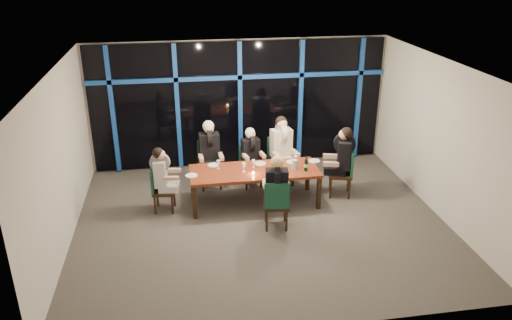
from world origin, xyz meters
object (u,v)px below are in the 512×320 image
object	(u,v)px
diner_near_mid	(277,181)
wine_bottle	(306,165)
diner_far_left	(209,145)
chair_near_mid	(277,202)
water_pitcher	(295,164)
chair_far_left	(210,161)
chair_end_left	(160,187)
diner_end_left	(162,170)
chair_far_mid	(250,163)
diner_far_mid	(251,149)
chair_end_right	(345,170)
diner_end_right	(342,152)
dining_table	(254,173)
diner_far_right	(282,141)
chair_far_right	(280,158)

from	to	relation	value
diner_near_mid	wine_bottle	world-z (taller)	diner_near_mid
wine_bottle	diner_near_mid	bearing A→B (deg)	-134.05
diner_far_left	diner_near_mid	bearing A→B (deg)	-63.74
chair_near_mid	water_pitcher	distance (m)	1.18
chair_far_left	diner_near_mid	bearing A→B (deg)	-64.72
chair_end_left	diner_end_left	world-z (taller)	diner_end_left
chair_far_left	chair_near_mid	world-z (taller)	chair_far_left
chair_far_mid	diner_near_mid	xyz separation A→B (m)	(0.21, -1.91, 0.44)
chair_end_left	chair_near_mid	bearing A→B (deg)	-109.48
chair_near_mid	diner_far_mid	distance (m)	1.95
chair_end_right	chair_end_left	bearing A→B (deg)	-73.18
diner_end_right	water_pitcher	world-z (taller)	diner_end_right
chair_end_right	water_pitcher	xyz separation A→B (m)	(-1.13, -0.15, 0.27)
diner_end_right	wine_bottle	world-z (taller)	diner_end_right
chair_end_right	dining_table	bearing A→B (deg)	-72.29
diner_far_mid	diner_far_right	distance (m)	0.69
dining_table	chair_end_left	world-z (taller)	chair_end_left
chair_near_mid	diner_end_right	xyz separation A→B (m)	(1.62, 1.17, 0.44)
chair_far_right	chair_end_left	xyz separation A→B (m)	(-2.62, -0.91, -0.08)
chair_far_mid	chair_near_mid	bearing A→B (deg)	-95.36
wine_bottle	water_pitcher	distance (m)	0.24
dining_table	chair_far_right	distance (m)	1.16
diner_far_mid	diner_end_left	size ratio (longest dim) A/B	0.99
wine_bottle	dining_table	bearing A→B (deg)	168.24
chair_far_right	chair_end_left	world-z (taller)	chair_far_right
chair_end_right	diner_far_left	xyz separation A→B (m)	(-2.77, 0.86, 0.41)
diner_far_mid	diner_end_left	distance (m)	2.07
diner_far_left	diner_near_mid	world-z (taller)	diner_far_left
dining_table	diner_far_mid	bearing A→B (deg)	85.90
diner_far_left	diner_end_right	world-z (taller)	diner_end_right
chair_far_mid	diner_far_right	size ratio (longest dim) A/B	0.88
chair_far_right	diner_end_right	size ratio (longest dim) A/B	1.06
chair_end_left	chair_near_mid	xyz separation A→B (m)	(2.14, -1.08, 0.04)
diner_far_left	diner_far_right	xyz separation A→B (m)	(1.56, -0.10, 0.03)
chair_far_mid	dining_table	bearing A→B (deg)	-103.77
chair_end_left	diner_far_mid	size ratio (longest dim) A/B	1.04
diner_far_left	wine_bottle	distance (m)	2.17
dining_table	diner_end_left	xyz separation A→B (m)	(-1.83, -0.01, 0.20)
chair_far_mid	diner_end_right	bearing A→B (deg)	-35.53
dining_table	chair_end_left	xyz separation A→B (m)	(-1.90, -0.00, -0.17)
chair_end_right	wine_bottle	xyz separation A→B (m)	(-0.93, -0.27, 0.30)
chair_far_mid	water_pitcher	size ratio (longest dim) A/B	4.50
diner_end_right	dining_table	bearing A→B (deg)	-71.47
chair_near_mid	wine_bottle	distance (m)	1.21
chair_end_left	diner_far_right	distance (m)	2.81
chair_far_left	chair_far_right	size ratio (longest dim) A/B	0.97
diner_end_right	water_pitcher	xyz separation A→B (m)	(-1.05, -0.17, -0.14)
chair_end_left	diner_far_mid	world-z (taller)	diner_far_mid
chair_far_left	chair_far_right	xyz separation A→B (m)	(1.55, -0.10, 0.02)
diner_far_right	wine_bottle	bearing A→B (deg)	-85.44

